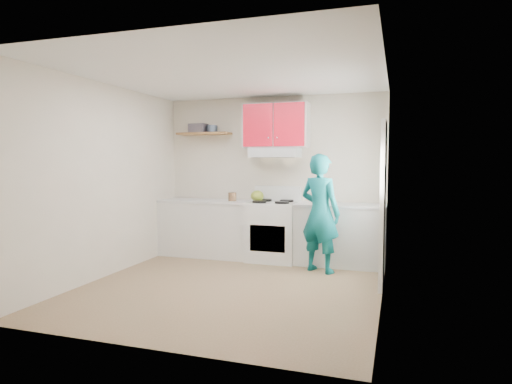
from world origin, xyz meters
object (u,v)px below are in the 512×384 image
(crock, at_px, (232,197))
(person, at_px, (320,213))
(tin, at_px, (212,129))
(kettle, at_px, (257,196))
(stove, at_px, (273,231))

(crock, height_order, person, person)
(tin, distance_m, person, 2.37)
(tin, xyz_separation_m, person, (1.91, -0.62, -1.26))
(crock, xyz_separation_m, person, (1.50, -0.48, -0.15))
(crock, bearing_deg, tin, 161.77)
(kettle, height_order, crock, kettle)
(crock, relative_size, person, 0.09)
(crock, distance_m, person, 1.59)
(kettle, height_order, person, person)
(person, bearing_deg, crock, 5.16)
(kettle, bearing_deg, person, -17.87)
(stove, distance_m, tin, 1.97)
(stove, bearing_deg, kettle, 173.23)
(person, bearing_deg, stove, -7.18)
(tin, height_order, person, tin)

